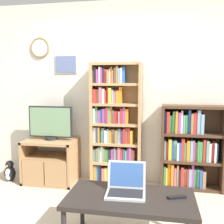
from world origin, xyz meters
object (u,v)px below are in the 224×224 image
Objects in this scene: coffee_table at (130,201)px; remote_near_laptop at (177,197)px; bookshelf_short at (189,149)px; laptop at (126,186)px; television at (51,123)px; penguin_figurine at (10,172)px; bookshelf_tall at (114,125)px; tv_stand at (51,161)px.

coffee_table is 6.84× the size of remote_near_laptop.
laptop is at bearing -116.64° from bookshelf_short.
television is 0.96m from penguin_figurine.
television is at bearing 32.60° from remote_near_laptop.
coffee_table is 3.10× the size of laptop.
remote_near_laptop is at bearing -26.35° from penguin_figurine.
laptop is at bearing -75.30° from bookshelf_tall.
coffee_table is 0.14m from laptop.
coffee_table is (1.31, -1.30, -0.45)m from television.
bookshelf_short reaches higher than tv_stand.
laptop is 2.22m from penguin_figurine.
television is at bearing 135.09° from coffee_table.
bookshelf_tall is 1.50× the size of bookshelf_short.
bookshelf_tall reaches higher than tv_stand.
laptop is (1.26, -1.21, 0.21)m from tv_stand.
tv_stand is 2.12m from remote_near_laptop.
bookshelf_tall is 1.55m from coffee_table.
penguin_figurine is at bearing 42.74° from remote_near_laptop.
bookshelf_short is at bearing 65.90° from coffee_table.
laptop is at bearing -30.97° from penguin_figurine.
penguin_figurine is (-1.88, 1.13, -0.39)m from laptop.
television is 1.97m from bookshelf_short.
bookshelf_tall is 10.43× the size of remote_near_laptop.
penguin_figurine is at bearing -174.85° from bookshelf_short.
laptop reaches higher than tv_stand.
remote_near_laptop reaches higher than penguin_figurine.
tv_stand is 0.64m from penguin_figurine.
penguin_figurine is at bearing 148.25° from coffee_table.
remote_near_laptop is (0.40, 0.04, 0.05)m from coffee_table.
bookshelf_short is 1.01× the size of coffee_table.
penguin_figurine is (-1.52, -0.24, -0.70)m from bookshelf_tall.
bookshelf_short is (1.94, 0.15, 0.24)m from tv_stand.
bookshelf_tall is 1.65m from remote_near_laptop.
remote_near_laptop is (-0.23, -1.38, -0.08)m from bookshelf_short.
bookshelf_tall is at bearing 8.12° from television.
bookshelf_short is at bearing -30.43° from remote_near_laptop.
coffee_table is 2.28m from penguin_figurine.
tv_stand is at bearing -89.51° from television.
television is at bearing 132.41° from laptop.
tv_stand is 2.02× the size of laptop.
television is 1.90m from coffee_table.
bookshelf_tall is at bearing 9.09° from penguin_figurine.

